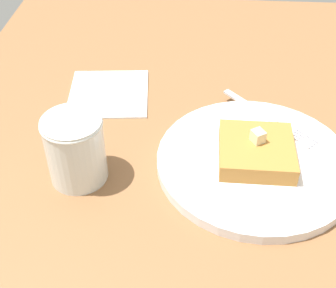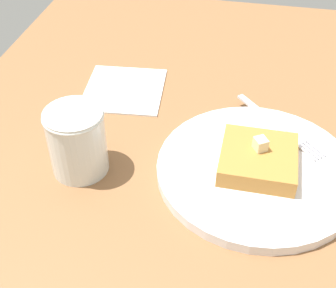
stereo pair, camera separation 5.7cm
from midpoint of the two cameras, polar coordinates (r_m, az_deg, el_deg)
name	(u,v)px [view 1 (the left image)]	position (r cm, az deg, el deg)	size (l,w,h in cm)	color
table_surface	(250,140)	(66.05, 7.57, 0.34)	(90.36, 90.36, 1.93)	brown
plate	(255,162)	(60.18, 7.92, -2.25)	(25.03, 25.03, 1.39)	white
toast_slice_center	(257,151)	(59.00, 8.08, -1.00)	(9.25, 9.38, 2.36)	#B27532
butter_pat_primary	(256,136)	(58.16, 8.01, 0.84)	(1.56, 1.40, 1.56)	beige
fork	(273,120)	(66.08, 10.34, 2.83)	(11.91, 12.72, 0.36)	silver
syrup_jar	(76,152)	(57.87, -13.93, -1.03)	(7.35, 7.35, 8.77)	#391708
napkin	(109,93)	(73.70, -9.44, 6.02)	(12.02, 12.65, 0.30)	white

